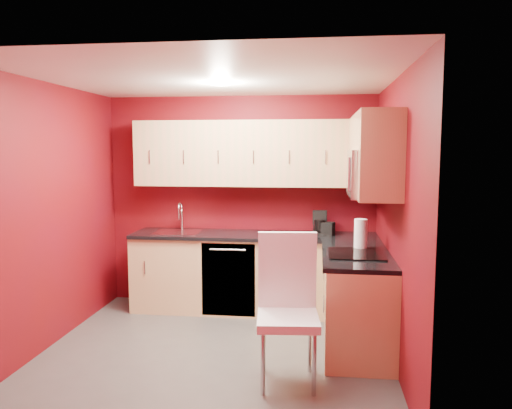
% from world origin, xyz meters
% --- Properties ---
extents(floor, '(3.20, 3.20, 0.00)m').
position_xyz_m(floor, '(0.00, 0.00, 0.00)').
color(floor, '#494644').
rests_on(floor, ground).
extents(ceiling, '(3.20, 3.20, 0.00)m').
position_xyz_m(ceiling, '(0.00, 0.00, 2.50)').
color(ceiling, white).
rests_on(ceiling, wall_back).
extents(wall_back, '(3.20, 0.00, 3.20)m').
position_xyz_m(wall_back, '(0.00, 1.50, 1.25)').
color(wall_back, '#60090A').
rests_on(wall_back, floor).
extents(wall_front, '(3.20, 0.00, 3.20)m').
position_xyz_m(wall_front, '(0.00, -1.50, 1.25)').
color(wall_front, '#60090A').
rests_on(wall_front, floor).
extents(wall_left, '(0.00, 3.00, 3.00)m').
position_xyz_m(wall_left, '(-1.60, 0.00, 1.25)').
color(wall_left, '#60090A').
rests_on(wall_left, floor).
extents(wall_right, '(0.00, 3.00, 3.00)m').
position_xyz_m(wall_right, '(1.60, 0.00, 1.25)').
color(wall_right, '#60090A').
rests_on(wall_right, floor).
extents(base_cabinets_back, '(2.80, 0.60, 0.87)m').
position_xyz_m(base_cabinets_back, '(0.20, 1.20, 0.43)').
color(base_cabinets_back, '#E7C184').
rests_on(base_cabinets_back, floor).
extents(base_cabinets_right, '(0.60, 1.30, 0.87)m').
position_xyz_m(base_cabinets_right, '(1.30, 0.25, 0.43)').
color(base_cabinets_right, '#E7C184').
rests_on(base_cabinets_right, floor).
extents(countertop_back, '(2.80, 0.63, 0.04)m').
position_xyz_m(countertop_back, '(0.20, 1.19, 0.89)').
color(countertop_back, black).
rests_on(countertop_back, base_cabinets_back).
extents(countertop_right, '(0.63, 1.27, 0.04)m').
position_xyz_m(countertop_right, '(1.29, 0.23, 0.89)').
color(countertop_right, black).
rests_on(countertop_right, base_cabinets_right).
extents(upper_cabinets_back, '(2.80, 0.35, 0.75)m').
position_xyz_m(upper_cabinets_back, '(0.20, 1.32, 1.83)').
color(upper_cabinets_back, tan).
rests_on(upper_cabinets_back, wall_back).
extents(upper_cabinets_right, '(0.35, 1.55, 0.75)m').
position_xyz_m(upper_cabinets_right, '(1.42, 0.44, 1.89)').
color(upper_cabinets_right, tan).
rests_on(upper_cabinets_right, wall_right).
extents(microwave, '(0.42, 0.76, 0.42)m').
position_xyz_m(microwave, '(1.39, 0.20, 1.66)').
color(microwave, silver).
rests_on(microwave, upper_cabinets_right).
extents(cooktop, '(0.50, 0.55, 0.01)m').
position_xyz_m(cooktop, '(1.28, 0.20, 0.92)').
color(cooktop, black).
rests_on(cooktop, countertop_right).
extents(sink, '(0.52, 0.42, 0.35)m').
position_xyz_m(sink, '(-0.70, 1.20, 0.94)').
color(sink, silver).
rests_on(sink, countertop_back).
extents(dishwasher_front, '(0.60, 0.02, 0.82)m').
position_xyz_m(dishwasher_front, '(-0.05, 0.91, 0.43)').
color(dishwasher_front, black).
rests_on(dishwasher_front, base_cabinets_back).
extents(downlight, '(0.20, 0.20, 0.01)m').
position_xyz_m(downlight, '(0.00, 0.30, 2.48)').
color(downlight, white).
rests_on(downlight, ceiling).
extents(coffee_maker, '(0.17, 0.22, 0.26)m').
position_xyz_m(coffee_maker, '(0.94, 1.26, 1.04)').
color(coffee_maker, black).
rests_on(coffee_maker, countertop_back).
extents(napkin_holder, '(0.17, 0.17, 0.14)m').
position_xyz_m(napkin_holder, '(1.04, 1.22, 0.98)').
color(napkin_holder, black).
rests_on(napkin_holder, countertop_back).
extents(paper_towel, '(0.20, 0.20, 0.29)m').
position_xyz_m(paper_towel, '(1.34, 0.46, 1.06)').
color(paper_towel, white).
rests_on(paper_towel, countertop_right).
extents(dining_chair, '(0.53, 0.55, 1.20)m').
position_xyz_m(dining_chair, '(0.70, -0.56, 0.60)').
color(dining_chair, white).
rests_on(dining_chair, floor).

